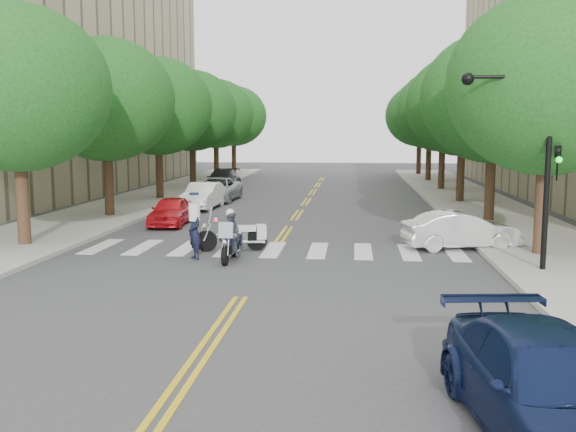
# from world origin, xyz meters

# --- Properties ---
(ground) EXTENTS (140.00, 140.00, 0.00)m
(ground) POSITION_xyz_m (0.00, 0.00, 0.00)
(ground) COLOR #38383A
(ground) RESTS_ON ground
(sidewalk_left) EXTENTS (5.00, 60.00, 0.15)m
(sidewalk_left) POSITION_xyz_m (-9.50, 22.00, 0.07)
(sidewalk_left) COLOR #9E9991
(sidewalk_left) RESTS_ON ground
(sidewalk_right) EXTENTS (5.00, 60.00, 0.15)m
(sidewalk_right) POSITION_xyz_m (9.50, 22.00, 0.07)
(sidewalk_right) COLOR #9E9991
(sidewalk_right) RESTS_ON ground
(tree_l_0) EXTENTS (6.40, 6.40, 8.45)m
(tree_l_0) POSITION_xyz_m (-8.80, 6.00, 5.55)
(tree_l_0) COLOR #382316
(tree_l_0) RESTS_ON ground
(tree_l_1) EXTENTS (6.40, 6.40, 8.45)m
(tree_l_1) POSITION_xyz_m (-8.80, 14.00, 5.55)
(tree_l_1) COLOR #382316
(tree_l_1) RESTS_ON ground
(tree_l_2) EXTENTS (6.40, 6.40, 8.45)m
(tree_l_2) POSITION_xyz_m (-8.80, 22.00, 5.55)
(tree_l_2) COLOR #382316
(tree_l_2) RESTS_ON ground
(tree_l_3) EXTENTS (6.40, 6.40, 8.45)m
(tree_l_3) POSITION_xyz_m (-8.80, 30.00, 5.55)
(tree_l_3) COLOR #382316
(tree_l_3) RESTS_ON ground
(tree_l_4) EXTENTS (6.40, 6.40, 8.45)m
(tree_l_4) POSITION_xyz_m (-8.80, 38.00, 5.55)
(tree_l_4) COLOR #382316
(tree_l_4) RESTS_ON ground
(tree_l_5) EXTENTS (6.40, 6.40, 8.45)m
(tree_l_5) POSITION_xyz_m (-8.80, 46.00, 5.55)
(tree_l_5) COLOR #382316
(tree_l_5) RESTS_ON ground
(tree_r_0) EXTENTS (6.40, 6.40, 8.45)m
(tree_r_0) POSITION_xyz_m (8.80, 6.00, 5.55)
(tree_r_0) COLOR #382316
(tree_r_0) RESTS_ON ground
(tree_r_1) EXTENTS (6.40, 6.40, 8.45)m
(tree_r_1) POSITION_xyz_m (8.80, 14.00, 5.55)
(tree_r_1) COLOR #382316
(tree_r_1) RESTS_ON ground
(tree_r_2) EXTENTS (6.40, 6.40, 8.45)m
(tree_r_2) POSITION_xyz_m (8.80, 22.00, 5.55)
(tree_r_2) COLOR #382316
(tree_r_2) RESTS_ON ground
(tree_r_3) EXTENTS (6.40, 6.40, 8.45)m
(tree_r_3) POSITION_xyz_m (8.80, 30.00, 5.55)
(tree_r_3) COLOR #382316
(tree_r_3) RESTS_ON ground
(tree_r_4) EXTENTS (6.40, 6.40, 8.45)m
(tree_r_4) POSITION_xyz_m (8.80, 38.00, 5.55)
(tree_r_4) COLOR #382316
(tree_r_4) RESTS_ON ground
(tree_r_5) EXTENTS (6.40, 6.40, 8.45)m
(tree_r_5) POSITION_xyz_m (8.80, 46.00, 5.55)
(tree_r_5) COLOR #382316
(tree_r_5) RESTS_ON ground
(traffic_signal_pole) EXTENTS (2.82, 0.42, 6.00)m
(traffic_signal_pole) POSITION_xyz_m (7.72, 3.50, 3.72)
(traffic_signal_pole) COLOR black
(traffic_signal_pole) RESTS_ON ground
(motorcycle_police) EXTENTS (0.70, 2.06, 1.67)m
(motorcycle_police) POSITION_xyz_m (-1.12, 4.55, 0.74)
(motorcycle_police) COLOR black
(motorcycle_police) RESTS_ON ground
(motorcycle_parked) EXTENTS (2.42, 0.96, 1.58)m
(motorcycle_parked) POSITION_xyz_m (-1.20, 6.23, 0.55)
(motorcycle_parked) COLOR black
(motorcycle_parked) RESTS_ON ground
(officer_standing) EXTENTS (0.71, 0.76, 1.74)m
(officer_standing) POSITION_xyz_m (-2.31, 4.63, 0.87)
(officer_standing) COLOR black
(officer_standing) RESTS_ON ground
(convertible) EXTENTS (4.21, 2.27, 1.32)m
(convertible) POSITION_xyz_m (6.50, 7.34, 0.66)
(convertible) COLOR white
(convertible) RESTS_ON ground
(sedan_blue) EXTENTS (2.62, 5.13, 1.43)m
(sedan_blue) POSITION_xyz_m (5.37, -6.88, 0.71)
(sedan_blue) COLOR #0F1A40
(sedan_blue) RESTS_ON ground
(parked_car_a) EXTENTS (1.64, 3.75, 1.26)m
(parked_car_a) POSITION_xyz_m (-5.20, 11.89, 0.63)
(parked_car_a) COLOR red
(parked_car_a) RESTS_ON ground
(parked_car_b) EXTENTS (1.65, 4.28, 1.39)m
(parked_car_b) POSITION_xyz_m (-5.20, 18.00, 0.70)
(parked_car_b) COLOR white
(parked_car_b) RESTS_ON ground
(parked_car_c) EXTENTS (2.43, 5.07, 1.39)m
(parked_car_c) POSITION_xyz_m (-5.29, 21.74, 0.70)
(parked_car_c) COLOR #929599
(parked_car_c) RESTS_ON ground
(parked_car_d) EXTENTS (2.27, 5.14, 1.47)m
(parked_car_d) POSITION_xyz_m (-6.30, 28.50, 0.73)
(parked_car_d) COLOR black
(parked_car_d) RESTS_ON ground
(parked_car_e) EXTENTS (1.88, 3.94, 1.30)m
(parked_car_e) POSITION_xyz_m (-6.30, 29.50, 0.65)
(parked_car_e) COLOR #96979B
(parked_car_e) RESTS_ON ground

